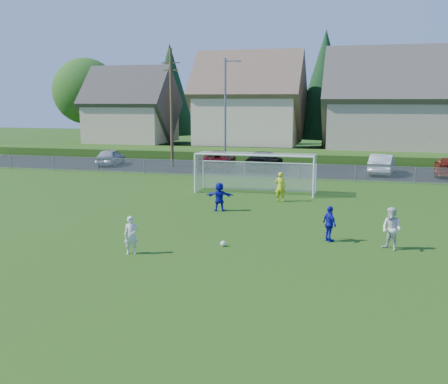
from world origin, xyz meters
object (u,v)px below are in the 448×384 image
Objects in this scene: player_white_b at (391,229)px; car_c at (218,160)px; player_blue_b at (219,197)px; car_a at (111,157)px; player_blue_a at (330,224)px; soccer_goal at (256,167)px; goalkeeper at (280,187)px; car_d at (264,160)px; player_white_a at (131,235)px; car_f at (382,164)px; soccer_ball at (223,244)px; car_g at (448,167)px.

player_white_b is 0.30× the size of car_c.
car_a is at bearing -58.74° from player_blue_b.
player_blue_a is 0.97× the size of player_blue_b.
goalkeeper is at bearing -53.19° from soccer_goal.
car_d is at bearing 97.42° from soccer_goal.
player_blue_b is (1.23, 8.30, 0.04)m from player_white_a.
goalkeeper reaches higher than car_d.
goalkeeper reaches higher than player_white_b.
soccer_goal is (-5.10, 10.59, 0.89)m from player_blue_a.
car_f reaches higher than car_c.
player_white_b is 21.86m from car_f.
soccer_ball is 0.04× the size of car_c.
car_g is (10.90, 13.24, -0.15)m from goalkeeper.
player_white_b reaches higher than car_d.
car_f is (0.51, 21.85, -0.04)m from player_white_b.
car_d is 1.10× the size of car_g.
car_d is 1.11× the size of car_f.
soccer_ball is at bearing 81.12° from car_f.
car_f is at bearing 172.65° from car_a.
player_white_b is 9.84m from player_blue_b.
player_white_b is 1.13× the size of player_blue_a.
car_g is (4.83, 0.10, -0.09)m from car_f.
car_f reaches higher than player_blue_b.
soccer_ball is 28.14m from car_a.
car_a is 0.80× the size of car_d.
soccer_goal reaches higher than player_white_a.
goalkeeper is (-3.19, 8.04, 0.11)m from player_blue_a.
car_d reaches higher than car_a.
player_white_a is 26.76m from car_f.
player_blue_a reaches higher than soccer_ball.
player_blue_a is 23.40m from car_c.
car_g is at bearing -174.28° from car_d.
player_blue_b is at bearing 123.70° from car_a.
player_blue_a is 8.65m from goalkeeper.
player_blue_a reaches higher than car_a.
car_g is at bearing 63.02° from soccer_ball.
car_a is at bearing 175.42° from player_white_b.
player_blue_a is 0.35× the size of car_a.
car_a is 0.76× the size of car_c.
car_d is (-8.88, 22.09, -0.06)m from player_white_b.
soccer_ball is 23.36m from car_d.
car_d is (-6.51, 21.43, 0.04)m from player_blue_a.
player_white_a is at bearing 65.94° from car_g.
car_c is (9.93, -0.18, 0.05)m from car_a.
player_white_b is 0.39× the size of car_a.
soccer_ball is at bearing 78.06° from player_blue_a.
player_blue_b is at bearing 106.07° from soccer_ball.
player_blue_b is at bearing 56.47° from player_white_a.
goalkeeper is at bearing 57.24° from car_g.
car_a reaches higher than soccer_ball.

